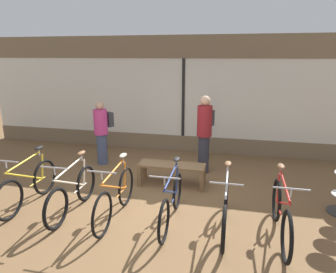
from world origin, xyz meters
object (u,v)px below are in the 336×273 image
bicycle_right (225,209)px  customer_near_rack (102,131)px  bicycle_far_left (29,185)px  bicycle_center_left (116,196)px  bicycle_center_right (171,201)px  customer_by_window (205,132)px  display_bench (172,168)px  bicycle_far_right (281,214)px  bicycle_left (73,193)px

bicycle_right → customer_near_rack: 3.98m
bicycle_far_left → bicycle_center_left: (1.73, -0.08, 0.01)m
bicycle_center_right → customer_by_window: 2.45m
display_bench → customer_by_window: (0.58, 0.91, 0.60)m
bicycle_far_left → bicycle_right: size_ratio=0.99×
bicycle_right → customer_by_window: size_ratio=0.94×
bicycle_center_left → display_bench: bicycle_center_left is taller
bicycle_right → bicycle_far_right: bearing=-1.3°
bicycle_far_left → display_bench: bicycle_far_left is taller
bicycle_center_right → display_bench: (-0.30, 1.44, 0.01)m
bicycle_center_right → customer_near_rack: (-2.28, 2.36, 0.48)m
bicycle_far_left → bicycle_right: bearing=-0.8°
bicycle_center_left → display_bench: 1.64m
bicycle_far_right → customer_near_rack: bearing=148.7°
bicycle_center_left → bicycle_far_right: bicycle_far_right is taller
bicycle_left → bicycle_center_right: bicycle_left is taller
bicycle_left → customer_near_rack: customer_near_rack is taller
bicycle_far_right → customer_near_rack: (-3.97, 2.41, 0.47)m
bicycle_left → customer_near_rack: bearing=102.3°
bicycle_far_left → bicycle_left: 0.93m
bicycle_center_right → bicycle_far_right: (1.69, -0.05, 0.01)m
bicycle_center_left → customer_by_window: (1.23, 2.41, 0.59)m
bicycle_far_left → bicycle_center_right: bearing=-0.5°
bicycle_far_left → bicycle_center_right: bicycle_far_left is taller
bicycle_right → bicycle_far_right: (0.83, -0.02, 0.02)m
bicycle_far_right → customer_by_window: customer_by_window is taller
bicycle_far_left → bicycle_center_left: 1.73m
customer_by_window → customer_near_rack: bearing=179.8°
bicycle_center_left → customer_near_rack: customer_near_rack is taller
bicycle_left → customer_by_window: customer_by_window is taller
bicycle_left → bicycle_far_right: (3.45, 0.00, 0.02)m
bicycle_center_right → bicycle_center_left: bearing=-176.3°
bicycle_center_left → bicycle_center_right: bearing=3.7°
bicycle_center_left → display_bench: bearing=66.6°
bicycle_far_left → bicycle_left: bicycle_far_left is taller
customer_near_rack → customer_by_window: 2.56m
bicycle_center_left → bicycle_right: (1.82, 0.03, -0.02)m
bicycle_right → customer_near_rack: customer_near_rack is taller
bicycle_left → customer_by_window: (2.03, 2.40, 0.61)m
bicycle_far_right → bicycle_left: bearing=-180.0°
bicycle_left → display_bench: 2.08m
bicycle_far_left → bicycle_center_right: (2.68, -0.02, -0.01)m
bicycle_far_right → customer_near_rack: customer_near_rack is taller
bicycle_far_left → customer_near_rack: (0.40, 2.34, 0.47)m
bicycle_far_left → bicycle_right: bicycle_far_left is taller
display_bench → bicycle_center_left: bearing=-113.4°
bicycle_center_left → bicycle_far_right: (2.64, 0.01, -0.00)m
customer_near_rack → customer_by_window: customer_by_window is taller
bicycle_center_right → bicycle_far_right: bicycle_far_right is taller
bicycle_center_left → bicycle_right: bearing=1.0°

